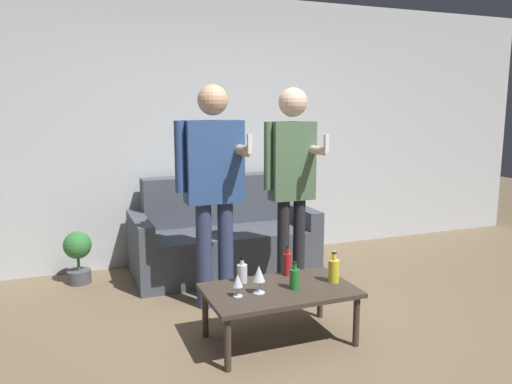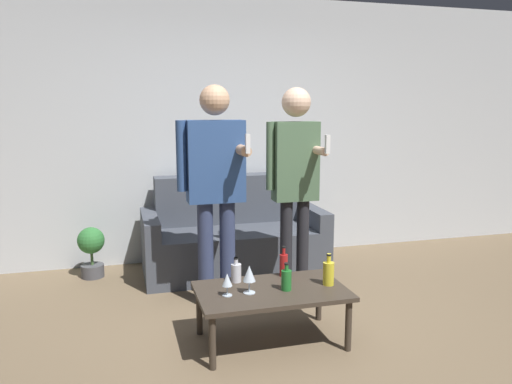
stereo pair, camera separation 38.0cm
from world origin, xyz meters
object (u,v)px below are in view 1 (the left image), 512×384
object	(u,v)px
bottle_orange	(295,278)
person_standing_left	(213,179)
person_standing_right	(292,173)
coffee_table	(279,294)
couch	(222,239)

from	to	relation	value
bottle_orange	person_standing_left	xyz separation A→B (m)	(-0.32, 0.81, 0.58)
bottle_orange	person_standing_right	size ratio (longest dim) A/B	0.11
coffee_table	bottle_orange	world-z (taller)	bottle_orange
couch	coffee_table	distance (m)	1.60
coffee_table	person_standing_right	distance (m)	1.08
bottle_orange	person_standing_left	size ratio (longest dim) A/B	0.11
couch	person_standing_right	world-z (taller)	person_standing_right
person_standing_left	person_standing_right	bearing A→B (deg)	-6.48
couch	coffee_table	xyz separation A→B (m)	(-0.09, -1.59, 0.02)
couch	coffee_table	world-z (taller)	couch
person_standing_left	person_standing_right	xyz separation A→B (m)	(0.64, -0.07, 0.03)
couch	person_standing_left	size ratio (longest dim) A/B	0.98
person_standing_right	coffee_table	bearing A→B (deg)	-120.58
coffee_table	person_standing_right	bearing A→B (deg)	59.42
coffee_table	person_standing_left	bearing A→B (deg)	106.76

